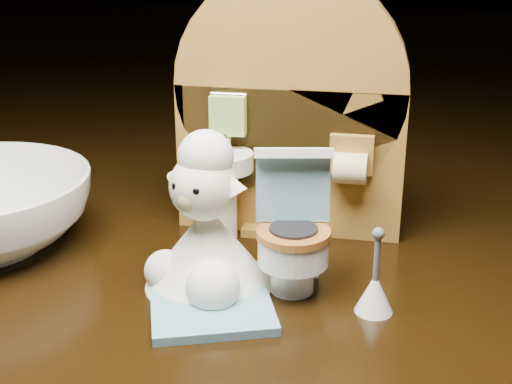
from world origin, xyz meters
TOP-DOWN VIEW (x-y plane):
  - backdrop_panel at (-0.00, 0.06)m, footprint 0.13×0.05m
  - toy_toilet at (0.01, -0.00)m, footprint 0.04×0.05m
  - bath_mat at (-0.02, -0.04)m, footprint 0.07×0.06m
  - toilet_brush at (0.05, -0.02)m, footprint 0.02×0.02m
  - plush_lamb at (-0.03, -0.01)m, footprint 0.06×0.07m

SIDE VIEW (x-z plane):
  - bath_mat at x=-0.02m, z-range 0.00..0.00m
  - toilet_brush at x=0.05m, z-range -0.01..0.03m
  - toy_toilet at x=0.01m, z-range -0.01..0.06m
  - plush_lamb at x=-0.03m, z-range -0.01..0.07m
  - backdrop_panel at x=0.00m, z-range -0.01..0.14m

